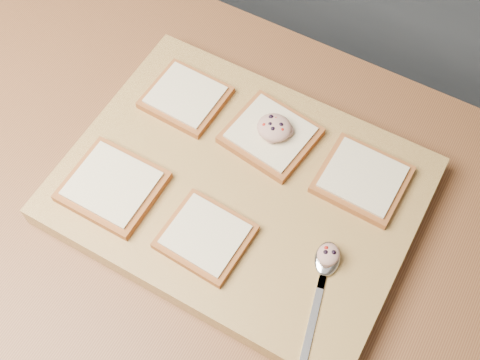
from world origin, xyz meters
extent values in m
plane|color=#515459|center=(0.00, 0.00, 0.00)|extent=(4.00, 4.00, 0.00)
cube|color=slate|center=(0.00, 0.00, 0.42)|extent=(1.90, 0.75, 0.84)
cube|color=brown|center=(0.00, 0.00, 0.87)|extent=(2.00, 0.80, 0.06)
cube|color=tan|center=(0.16, 0.07, 0.92)|extent=(0.49, 0.38, 0.04)
cube|color=#A15929|center=(0.01, 0.16, 0.95)|extent=(0.12, 0.11, 0.01)
cube|color=beige|center=(0.01, 0.16, 0.95)|extent=(0.10, 0.09, 0.00)
cube|color=#A15929|center=(0.16, 0.16, 0.95)|extent=(0.14, 0.13, 0.01)
cube|color=beige|center=(0.16, 0.16, 0.95)|extent=(0.12, 0.11, 0.00)
cube|color=#A15929|center=(0.31, 0.16, 0.95)|extent=(0.12, 0.11, 0.01)
cube|color=beige|center=(0.31, 0.16, 0.95)|extent=(0.10, 0.09, 0.00)
cube|color=#A15929|center=(0.01, -0.03, 0.95)|extent=(0.13, 0.12, 0.01)
cube|color=beige|center=(0.01, -0.03, 0.96)|extent=(0.11, 0.10, 0.00)
cube|color=#A15929|center=(0.16, -0.03, 0.95)|extent=(0.11, 0.11, 0.01)
cube|color=beige|center=(0.16, -0.03, 0.95)|extent=(0.10, 0.09, 0.00)
ellipsoid|color=tan|center=(0.16, 0.16, 0.97)|extent=(0.05, 0.05, 0.02)
sphere|color=black|center=(0.17, 0.16, 0.98)|extent=(0.01, 0.01, 0.01)
sphere|color=black|center=(0.15, 0.17, 0.98)|extent=(0.01, 0.01, 0.01)
sphere|color=black|center=(0.17, 0.15, 0.98)|extent=(0.01, 0.01, 0.01)
sphere|color=black|center=(0.16, 0.16, 0.98)|extent=(0.01, 0.01, 0.01)
sphere|color=#A5140C|center=(0.18, 0.16, 0.98)|extent=(0.01, 0.01, 0.01)
sphere|color=#A5140C|center=(0.16, 0.17, 0.98)|extent=(0.01, 0.01, 0.01)
sphere|color=#A5140C|center=(0.15, 0.15, 0.98)|extent=(0.01, 0.01, 0.01)
ellipsoid|color=silver|center=(0.32, 0.02, 0.95)|extent=(0.04, 0.06, 0.01)
cube|color=silver|center=(0.32, 0.00, 0.94)|extent=(0.02, 0.03, 0.00)
cube|color=silver|center=(0.34, -0.05, 0.94)|extent=(0.04, 0.13, 0.00)
ellipsoid|color=tan|center=(0.32, 0.02, 0.96)|extent=(0.03, 0.03, 0.02)
sphere|color=black|center=(0.32, 0.03, 0.97)|extent=(0.01, 0.01, 0.01)
sphere|color=black|center=(0.31, 0.02, 0.97)|extent=(0.01, 0.01, 0.01)
sphere|color=#A5140C|center=(0.31, 0.03, 0.97)|extent=(0.01, 0.01, 0.01)
camera|label=1|loc=(0.36, -0.29, 1.69)|focal=45.00mm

